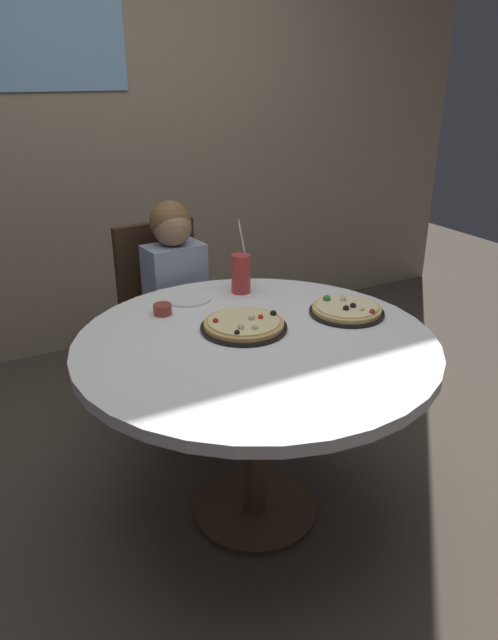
# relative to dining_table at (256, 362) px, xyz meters

# --- Properties ---
(ground_plane) EXTENTS (8.00, 8.00, 0.00)m
(ground_plane) POSITION_rel_dining_table_xyz_m (0.00, 0.00, -0.66)
(ground_plane) COLOR #4C4238
(wall_with_window) EXTENTS (5.20, 0.14, 2.90)m
(wall_with_window) POSITION_rel_dining_table_xyz_m (-0.00, 1.87, 0.80)
(wall_with_window) COLOR gray
(wall_with_window) RESTS_ON ground_plane
(dining_table) EXTENTS (1.25, 1.25, 0.75)m
(dining_table) POSITION_rel_dining_table_xyz_m (0.00, 0.00, 0.00)
(dining_table) COLOR white
(dining_table) RESTS_ON ground_plane
(chair_wooden) EXTENTS (0.44, 0.44, 0.95)m
(chair_wooden) POSITION_rel_dining_table_xyz_m (-0.01, 0.87, -0.13)
(chair_wooden) COLOR #382619
(chair_wooden) RESTS_ON ground_plane
(diner_child) EXTENTS (0.29, 0.42, 1.08)m
(diner_child) POSITION_rel_dining_table_xyz_m (0.01, 0.69, -0.17)
(diner_child) COLOR #3F4766
(diner_child) RESTS_ON ground_plane
(pizza_veggie) EXTENTS (0.31, 0.31, 0.05)m
(pizza_veggie) POSITION_rel_dining_table_xyz_m (-0.00, 0.09, 0.11)
(pizza_veggie) COLOR black
(pizza_veggie) RESTS_ON dining_table
(pizza_cheese) EXTENTS (0.28, 0.28, 0.05)m
(pizza_cheese) POSITION_rel_dining_table_xyz_m (0.41, 0.03, 0.11)
(pizza_cheese) COLOR black
(pizza_cheese) RESTS_ON dining_table
(soda_cup) EXTENTS (0.08, 0.08, 0.31)m
(soda_cup) POSITION_rel_dining_table_xyz_m (0.16, 0.43, 0.17)
(soda_cup) COLOR #B73333
(soda_cup) RESTS_ON dining_table
(sauce_bowl) EXTENTS (0.07, 0.07, 0.04)m
(sauce_bowl) POSITION_rel_dining_table_xyz_m (-0.21, 0.36, 0.11)
(sauce_bowl) COLOR brown
(sauce_bowl) RESTS_ON dining_table
(plate_small) EXTENTS (0.18, 0.18, 0.01)m
(plate_small) POSITION_rel_dining_table_xyz_m (-0.06, 0.45, 0.10)
(plate_small) COLOR white
(plate_small) RESTS_ON dining_table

